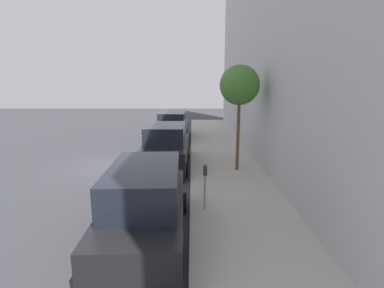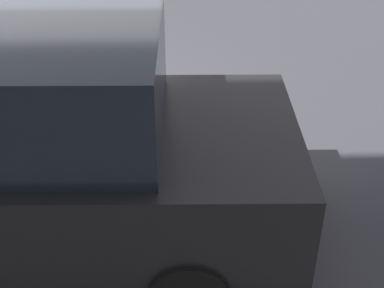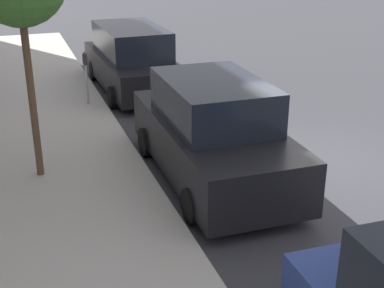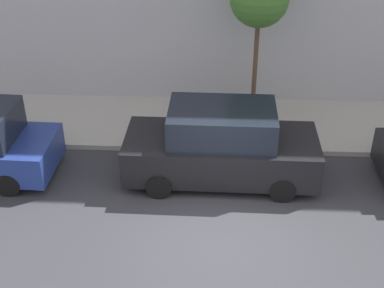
% 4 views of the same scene
% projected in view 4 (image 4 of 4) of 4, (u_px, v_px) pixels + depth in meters
% --- Properties ---
extents(ground_plane, '(60.00, 60.00, 0.00)m').
position_uv_depth(ground_plane, '(220.00, 237.00, 11.80)').
color(ground_plane, '#38383D').
extents(sidewalk, '(3.16, 32.00, 0.15)m').
position_uv_depth(sidewalk, '(220.00, 123.00, 16.11)').
color(sidewalk, '#B2ADA3').
rests_on(sidewalk, ground_plane).
extents(parked_suv_second, '(2.08, 4.82, 1.98)m').
position_uv_depth(parked_suv_second, '(221.00, 146.00, 13.33)').
color(parked_suv_second, black).
rests_on(parked_suv_second, ground_plane).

